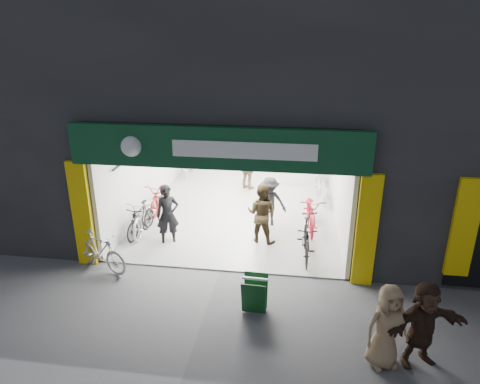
% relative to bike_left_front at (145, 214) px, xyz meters
% --- Properties ---
extents(ground, '(60.00, 60.00, 0.00)m').
position_rel_bike_left_front_xyz_m(ground, '(2.48, -1.88, -0.52)').
color(ground, '#56565B').
rests_on(ground, ground).
extents(building, '(17.00, 10.27, 8.00)m').
position_rel_bike_left_front_xyz_m(building, '(3.39, 3.11, 3.79)').
color(building, '#232326').
rests_on(building, ground).
extents(bike_left_front, '(0.81, 2.02, 1.04)m').
position_rel_bike_left_front_xyz_m(bike_left_front, '(0.00, 0.00, 0.00)').
color(bike_left_front, silver).
rests_on(bike_left_front, ground).
extents(bike_left_midfront, '(0.64, 1.60, 0.94)m').
position_rel_bike_left_front_xyz_m(bike_left_midfront, '(-0.02, -0.28, -0.05)').
color(bike_left_midfront, black).
rests_on(bike_left_midfront, ground).
extents(bike_left_midback, '(0.67, 1.85, 0.97)m').
position_rel_bike_left_front_xyz_m(bike_left_midback, '(-0.02, 1.49, -0.04)').
color(bike_left_midback, maroon).
rests_on(bike_left_midback, ground).
extents(bike_left_back, '(0.49, 1.69, 1.01)m').
position_rel_bike_left_front_xyz_m(bike_left_back, '(-0.02, 5.04, -0.02)').
color(bike_left_back, silver).
rests_on(bike_left_back, ground).
extents(bike_right_front, '(0.52, 1.65, 0.98)m').
position_rel_bike_left_front_xyz_m(bike_right_front, '(4.49, -0.95, -0.03)').
color(bike_right_front, black).
rests_on(bike_right_front, ground).
extents(bike_right_mid, '(0.80, 2.02, 1.04)m').
position_rel_bike_left_front_xyz_m(bike_right_mid, '(4.63, 0.78, -0.00)').
color(bike_right_mid, maroon).
rests_on(bike_right_mid, ground).
extents(bike_right_back, '(0.78, 1.84, 1.07)m').
position_rel_bike_left_front_xyz_m(bike_right_back, '(4.98, 3.00, 0.01)').
color(bike_right_back, silver).
rests_on(bike_right_back, ground).
extents(parked_bike, '(1.67, 1.04, 0.97)m').
position_rel_bike_left_front_xyz_m(parked_bike, '(-0.32, -2.18, -0.04)').
color(parked_bike, '#BBBBC0').
rests_on(parked_bike, ground).
extents(customer_a, '(0.70, 0.59, 1.64)m').
position_rel_bike_left_front_xyz_m(customer_a, '(0.88, -0.64, 0.30)').
color(customer_a, black).
rests_on(customer_a, ground).
extents(customer_b, '(0.93, 0.80, 1.66)m').
position_rel_bike_left_front_xyz_m(customer_b, '(3.31, -0.23, 0.31)').
color(customer_b, '#3A2D1A').
rests_on(customer_b, ground).
extents(customer_c, '(0.99, 0.60, 1.49)m').
position_rel_bike_left_front_xyz_m(customer_c, '(3.44, 0.78, 0.23)').
color(customer_c, black).
rests_on(customer_c, ground).
extents(customer_d, '(1.04, 0.82, 1.64)m').
position_rel_bike_left_front_xyz_m(customer_d, '(2.47, 3.70, 0.30)').
color(customer_d, '#7C6248').
rests_on(customer_d, ground).
extents(pedestrian_near, '(0.87, 0.72, 1.53)m').
position_rel_bike_left_front_xyz_m(pedestrian_near, '(5.78, -4.44, 0.24)').
color(pedestrian_near, '#876D4F').
rests_on(pedestrian_near, ground).
extents(pedestrian_far, '(1.52, 0.97, 1.57)m').
position_rel_bike_left_front_xyz_m(pedestrian_far, '(6.38, -4.32, 0.26)').
color(pedestrian_far, '#311F16').
rests_on(pedestrian_far, ground).
extents(sandwich_board, '(0.51, 0.52, 0.76)m').
position_rel_bike_left_front_xyz_m(sandwich_board, '(3.46, -3.29, -0.11)').
color(sandwich_board, '#0E3B18').
rests_on(sandwich_board, ground).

